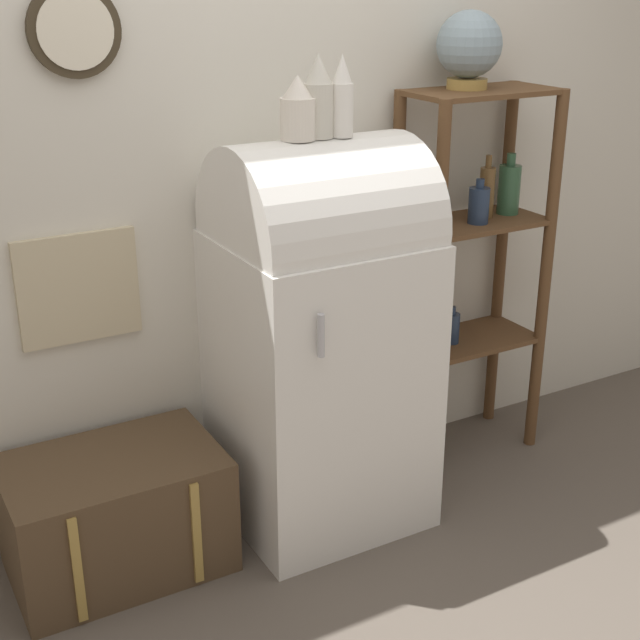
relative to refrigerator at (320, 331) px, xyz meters
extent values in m
plane|color=#60564C|center=(0.00, -0.23, -0.76)|extent=(12.00, 12.00, 0.00)
cube|color=silver|center=(0.00, 0.35, 0.59)|extent=(7.00, 0.05, 2.70)
cylinder|color=#382D1E|center=(-0.71, 0.31, 1.05)|extent=(0.30, 0.03, 0.30)
cylinder|color=beige|center=(-0.71, 0.29, 1.05)|extent=(0.24, 0.01, 0.24)
cube|color=#C6B793|center=(-0.78, 0.31, 0.21)|extent=(0.42, 0.02, 0.39)
cube|color=white|center=(0.00, 0.00, -0.20)|extent=(0.70, 0.65, 1.12)
cylinder|color=white|center=(0.00, 0.00, 0.39)|extent=(0.68, 0.62, 0.62)
cylinder|color=#B7B7BC|center=(-0.19, -0.34, 0.15)|extent=(0.02, 0.02, 0.15)
cube|color=brown|center=(-0.80, 0.04, -0.55)|extent=(0.74, 0.49, 0.43)
cube|color=#AD8942|center=(-1.00, -0.21, -0.55)|extent=(0.03, 0.01, 0.39)
cube|color=#AD8942|center=(-0.60, -0.21, -0.55)|extent=(0.03, 0.01, 0.39)
cylinder|color=brown|center=(0.51, -0.01, 0.02)|extent=(0.05, 0.05, 1.56)
cylinder|color=brown|center=(1.08, -0.01, 0.02)|extent=(0.05, 0.05, 1.56)
cylinder|color=brown|center=(0.51, 0.28, 0.02)|extent=(0.05, 0.05, 1.56)
cylinder|color=brown|center=(1.08, 0.28, 0.02)|extent=(0.05, 0.05, 1.56)
cube|color=brown|center=(0.80, 0.14, -0.25)|extent=(0.60, 0.32, 0.02)
cube|color=brown|center=(0.80, 0.14, 0.27)|extent=(0.60, 0.32, 0.02)
cube|color=brown|center=(0.80, 0.14, 0.79)|extent=(0.60, 0.32, 0.02)
cylinder|color=#335B3D|center=(0.99, 0.15, 0.38)|extent=(0.09, 0.09, 0.20)
cylinder|color=#335B3D|center=(0.99, 0.15, 0.51)|extent=(0.04, 0.04, 0.05)
cylinder|color=#23334C|center=(0.71, 0.13, -0.18)|extent=(0.07, 0.07, 0.13)
cylinder|color=#23334C|center=(0.71, 0.13, -0.10)|extent=(0.03, 0.03, 0.03)
cylinder|color=brown|center=(0.87, 0.15, 0.38)|extent=(0.06, 0.06, 0.21)
cylinder|color=brown|center=(0.87, 0.15, 0.51)|extent=(0.03, 0.03, 0.05)
cylinder|color=#23334C|center=(0.78, 0.09, 0.35)|extent=(0.08, 0.08, 0.14)
cylinder|color=#23334C|center=(0.78, 0.09, 0.44)|extent=(0.03, 0.03, 0.04)
cylinder|color=#AD8942|center=(0.75, 0.17, 0.82)|extent=(0.16, 0.16, 0.04)
sphere|color=#7F939E|center=(0.75, 0.17, 0.97)|extent=(0.25, 0.25, 0.25)
cylinder|color=silver|center=(-0.08, 0.01, 0.77)|extent=(0.12, 0.12, 0.14)
cone|color=silver|center=(-0.08, 0.01, 0.88)|extent=(0.10, 0.10, 0.07)
cylinder|color=beige|center=(0.00, 0.01, 0.79)|extent=(0.10, 0.10, 0.18)
cone|color=beige|center=(0.00, 0.01, 0.93)|extent=(0.09, 0.09, 0.10)
cylinder|color=white|center=(0.08, -0.01, 0.79)|extent=(0.08, 0.08, 0.18)
cone|color=white|center=(0.08, -0.01, 0.93)|extent=(0.06, 0.06, 0.10)
camera|label=1|loc=(-1.48, -2.62, 1.23)|focal=50.00mm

